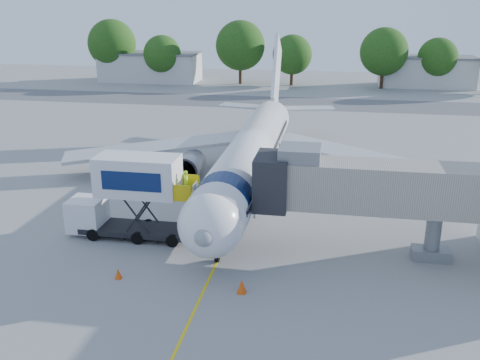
% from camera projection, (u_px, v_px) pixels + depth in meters
% --- Properties ---
extents(ground, '(160.00, 160.00, 0.00)m').
position_uv_depth(ground, '(244.00, 204.00, 40.59)').
color(ground, '#9C9B99').
rests_on(ground, ground).
extents(guidance_line, '(0.15, 70.00, 0.01)m').
position_uv_depth(guidance_line, '(244.00, 204.00, 40.59)').
color(guidance_line, yellow).
rests_on(guidance_line, ground).
extents(taxiway_strip, '(120.00, 10.00, 0.01)m').
position_uv_depth(taxiway_strip, '(291.00, 103.00, 79.74)').
color(taxiway_strip, '#59595B').
rests_on(taxiway_strip, ground).
extents(aircraft, '(34.17, 37.73, 11.35)m').
position_uv_depth(aircraft, '(252.00, 152.00, 43.48)').
color(aircraft, white).
rests_on(aircraft, ground).
extents(jet_bridge, '(13.90, 3.20, 6.60)m').
position_uv_depth(jet_bridge, '(358.00, 187.00, 31.35)').
color(jet_bridge, '#ADA394').
rests_on(jet_bridge, ground).
extents(catering_hiloader, '(8.50, 2.44, 5.50)m').
position_uv_depth(catering_hiloader, '(129.00, 197.00, 34.21)').
color(catering_hiloader, black).
rests_on(catering_hiloader, ground).
extents(ground_tug, '(3.93, 2.95, 1.41)m').
position_uv_depth(ground_tug, '(191.00, 332.00, 23.78)').
color(ground_tug, silver).
rests_on(ground_tug, ground).
extents(safety_cone_a, '(0.50, 0.50, 0.79)m').
position_uv_depth(safety_cone_a, '(242.00, 286.00, 28.25)').
color(safety_cone_a, '#E24D0B').
rests_on(safety_cone_a, ground).
extents(safety_cone_b, '(0.39, 0.39, 0.62)m').
position_uv_depth(safety_cone_b, '(118.00, 273.00, 29.73)').
color(safety_cone_b, '#E24D0B').
rests_on(safety_cone_b, ground).
extents(outbuilding_left, '(18.40, 8.40, 5.30)m').
position_uv_depth(outbuilding_left, '(150.00, 67.00, 100.27)').
color(outbuilding_left, beige).
rests_on(outbuilding_left, ground).
extents(outbuilding_right, '(16.40, 7.40, 5.30)m').
position_uv_depth(outbuilding_right, '(426.00, 71.00, 93.91)').
color(outbuilding_right, beige).
rests_on(outbuilding_right, ground).
extents(tree_a, '(8.85, 8.85, 11.28)m').
position_uv_depth(tree_a, '(112.00, 44.00, 99.13)').
color(tree_a, '#382314').
rests_on(tree_a, ground).
extents(tree_b, '(6.79, 6.79, 8.66)m').
position_uv_depth(tree_b, '(162.00, 54.00, 96.45)').
color(tree_b, '#382314').
rests_on(tree_b, ground).
extents(tree_c, '(8.81, 8.81, 11.24)m').
position_uv_depth(tree_c, '(240.00, 46.00, 95.43)').
color(tree_c, '#382314').
rests_on(tree_c, ground).
extents(tree_d, '(6.96, 6.96, 8.88)m').
position_uv_depth(tree_d, '(292.00, 55.00, 94.30)').
color(tree_d, '#382314').
rests_on(tree_d, ground).
extents(tree_e, '(8.08, 8.08, 10.30)m').
position_uv_depth(tree_e, '(384.00, 52.00, 90.56)').
color(tree_e, '#382314').
rests_on(tree_e, ground).
extents(tree_f, '(6.74, 6.74, 8.59)m').
position_uv_depth(tree_f, '(438.00, 58.00, 91.15)').
color(tree_f, '#382314').
rests_on(tree_f, ground).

